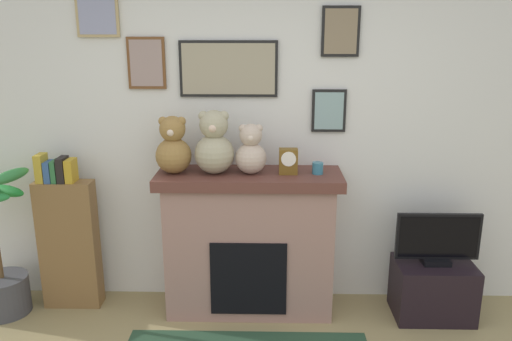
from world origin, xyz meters
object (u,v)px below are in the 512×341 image
Objects in this scene: television at (438,240)px; teddy_bear_cream at (173,148)px; fireplace at (249,242)px; teddy_bear_brown at (214,145)px; tv_stand at (433,289)px; mantel_clock at (288,161)px; potted_plant at (0,267)px; teddy_bear_grey at (251,151)px; candle_jar at (318,168)px; bookshelf at (68,239)px.

teddy_bear_cream is (-1.93, 0.06, 0.67)m from television.
teddy_bear_brown is at bearing -175.79° from fireplace.
tv_stand is 0.93× the size of television.
fireplace is 0.69m from mantel_clock.
fireplace is 7.36× the size of mantel_clock.
potted_plant is 2.08m from teddy_bear_grey.
candle_jar is at bearing -2.05° from fireplace.
fireplace is 1.10× the size of bookshelf.
mantel_clock is at bearing -0.06° from teddy_bear_cream.
candle_jar is 0.18× the size of teddy_bear_brown.
teddy_bear_brown reaches higher than candle_jar.
television is at bearing -3.23° from fireplace.
tv_stand is 1.24× the size of teddy_bear_brown.
teddy_bear_grey reaches higher than potted_plant.
teddy_bear_brown is (0.29, -0.00, 0.02)m from teddy_bear_cream.
fireplace is 0.79m from teddy_bear_brown.
potted_plant is 2.76× the size of teddy_bear_cream.
fireplace is 2.93× the size of teddy_bear_brown.
teddy_bear_brown is at bearing 177.96° from tv_stand.
tv_stand is 1.37× the size of teddy_bear_cream.
teddy_bear_cream is (-0.54, -0.02, 0.73)m from fireplace.
television reaches higher than tv_stand.
teddy_bear_grey reaches higher than mantel_clock.
television is at bearing -3.06° from mantel_clock.
potted_plant reaches higher than tv_stand.
bookshelf is 14.40× the size of candle_jar.
fireplace is 1.17× the size of potted_plant.
teddy_bear_brown is (-0.53, 0.00, 0.11)m from mantel_clock.
bookshelf is 0.53m from potted_plant.
teddy_bear_cream is at bearing 179.94° from mantel_clock.
television is at bearing -2.50° from teddy_bear_grey.
potted_plant is 3.26m from tv_stand.
mantel_clock is (-1.10, 0.06, 0.57)m from television.
bookshelf reaches higher than television.
fireplace is at bearing 125.40° from teddy_bear_grey.
teddy_bear_cream is 1.15× the size of teddy_bear_grey.
teddy_bear_brown is at bearing 179.91° from mantel_clock.
candle_jar reaches higher than potted_plant.
candle_jar is at bearing 176.22° from tv_stand.
teddy_bear_cream reaches higher than fireplace.
bookshelf is 3.36× the size of teddy_bear_grey.
potted_plant is 1.87m from teddy_bear_brown.
mantel_clock is (-0.21, -0.00, 0.05)m from candle_jar.
teddy_bear_cream reaches higher than tv_stand.
teddy_bear_brown is (1.62, 0.10, 0.93)m from potted_plant.
bookshelf is 2.77m from television.
fireplace is 1.39m from bookshelf.
bookshelf is at bearing 177.90° from television.
bookshelf is 1.57m from teddy_bear_grey.
teddy_bear_cream is at bearing -179.99° from teddy_bear_grey.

